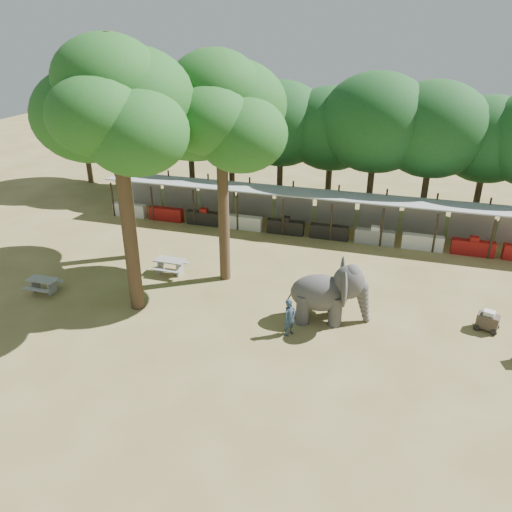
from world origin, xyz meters
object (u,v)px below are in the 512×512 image
(yard_tree_back, at_px, (219,112))
(elephant, at_px, (330,292))
(yard_tree_center, at_px, (114,107))
(picnic_table_near, at_px, (43,283))
(picnic_table_far, at_px, (170,264))
(handler, at_px, (290,318))
(cart_back, at_px, (488,321))
(yard_tree_left, at_px, (117,111))

(yard_tree_back, bearing_deg, elephant, -24.25)
(yard_tree_center, distance_m, picnic_table_near, 10.09)
(yard_tree_back, distance_m, picnic_table_far, 8.53)
(elephant, xyz_separation_m, picnic_table_far, (-8.90, 2.18, -0.87))
(handler, relative_size, picnic_table_near, 1.14)
(picnic_table_near, distance_m, cart_back, 21.10)
(picnic_table_far, bearing_deg, yard_tree_left, 154.36)
(elephant, relative_size, picnic_table_far, 2.29)
(yard_tree_left, xyz_separation_m, yard_tree_back, (6.00, -1.00, 0.34))
(yard_tree_back, bearing_deg, handler, -43.63)
(yard_tree_back, xyz_separation_m, picnic_table_far, (-2.88, -0.53, -8.01))
(yard_tree_center, bearing_deg, cart_back, 8.81)
(yard_tree_center, bearing_deg, elephant, 8.13)
(yard_tree_center, distance_m, elephant, 11.99)
(elephant, distance_m, handler, 2.26)
(elephant, bearing_deg, handler, -140.75)
(handler, xyz_separation_m, picnic_table_far, (-7.48, 3.85, -0.32))
(yard_tree_left, height_order, yard_tree_center, yard_tree_center)
(yard_tree_left, bearing_deg, picnic_table_near, -111.44)
(yard_tree_back, distance_m, handler, 9.98)
(yard_tree_center, xyz_separation_m, picnic_table_near, (-5.07, -0.26, -8.72))
(elephant, relative_size, cart_back, 3.36)
(yard_tree_back, distance_m, elephant, 9.72)
(yard_tree_center, relative_size, elephant, 3.19)
(picnic_table_near, bearing_deg, yard_tree_back, 27.38)
(cart_back, bearing_deg, picnic_table_near, -155.83)
(picnic_table_near, bearing_deg, cart_back, 6.93)
(picnic_table_far, distance_m, cart_back, 15.76)
(yard_tree_center, xyz_separation_m, cart_back, (15.85, 2.46, -8.74))
(yard_tree_back, bearing_deg, picnic_table_far, -169.47)
(yard_tree_left, height_order, elephant, yard_tree_left)
(yard_tree_left, height_order, picnic_table_near, yard_tree_left)
(cart_back, bearing_deg, yard_tree_left, -170.92)
(yard_tree_left, xyz_separation_m, picnic_table_far, (3.12, -1.53, -7.67))
(yard_tree_left, xyz_separation_m, cart_back, (18.85, -2.54, -7.73))
(yard_tree_left, distance_m, elephant, 14.30)
(yard_tree_left, height_order, picnic_table_far, yard_tree_left)
(yard_tree_back, xyz_separation_m, cart_back, (12.85, -1.54, -8.07))
(cart_back, bearing_deg, yard_tree_center, -154.43)
(handler, xyz_separation_m, picnic_table_near, (-12.67, 0.12, -0.37))
(yard_tree_center, height_order, cart_back, yard_tree_center)
(yard_tree_center, bearing_deg, picnic_table_far, 87.97)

